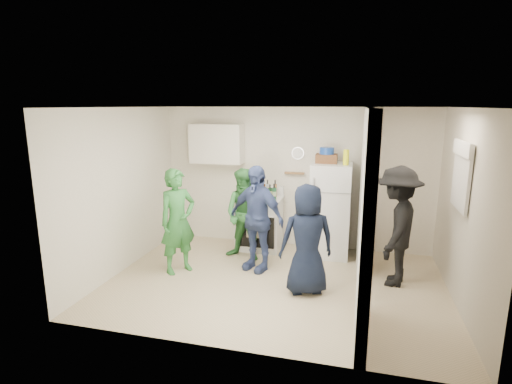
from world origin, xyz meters
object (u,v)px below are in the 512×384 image
blue_bowl (327,151)px  person_denim (256,218)px  wicker_basket (327,159)px  yellow_cup_stack_top (346,157)px  stove (259,223)px  person_nook (396,226)px  person_green_left (178,221)px  person_navy (307,239)px  person_green_center (246,215)px  fridge (330,210)px

blue_bowl → person_denim: (-0.96, -0.95, -0.97)m
wicker_basket → yellow_cup_stack_top: 0.36m
yellow_cup_stack_top → person_denim: yellow_cup_stack_top is taller
stove → blue_bowl: blue_bowl is taller
stove → person_denim: size_ratio=0.56×
person_nook → blue_bowl: bearing=-119.0°
person_green_left → person_navy: (1.99, -0.22, -0.05)m
yellow_cup_stack_top → person_green_left: 2.84m
blue_bowl → person_nook: bearing=-41.5°
blue_bowl → person_navy: bearing=-93.8°
stove → person_green_center: size_ratio=0.61×
blue_bowl → person_green_left: blue_bowl is taller
person_green_left → yellow_cup_stack_top: bearing=-27.8°
blue_bowl → yellow_cup_stack_top: size_ratio=0.96×
person_navy → person_green_left: bearing=-28.3°
stove → person_nook: bearing=-22.8°
yellow_cup_stack_top → person_nook: (0.76, -0.81, -0.85)m
stove → fridge: (1.24, -0.03, 0.33)m
yellow_cup_stack_top → person_denim: 1.75m
fridge → yellow_cup_stack_top: 0.95m
person_green_left → stove: bearing=0.1°
blue_bowl → person_green_left: bearing=-147.6°
person_green_center → person_denim: 0.47m
wicker_basket → person_navy: (-0.10, -1.55, -0.90)m
person_nook → person_denim: bearing=-77.8°
wicker_basket → person_green_left: (-2.09, -1.33, -0.86)m
fridge → person_navy: (-0.20, -1.50, -0.03)m
blue_bowl → person_green_center: size_ratio=0.16×
stove → person_denim: bearing=-79.2°
stove → person_navy: (1.04, -1.53, 0.30)m
blue_bowl → person_navy: size_ratio=0.16×
wicker_basket → yellow_cup_stack_top: size_ratio=1.40×
person_navy → yellow_cup_stack_top: bearing=-128.8°
person_green_center → person_nook: bearing=-0.5°
fridge → person_green_center: 1.43m
yellow_cup_stack_top → person_denim: (-1.28, -0.80, -0.89)m
blue_bowl → yellow_cup_stack_top: 0.36m
fridge → blue_bowl: bearing=153.4°
stove → person_green_left: size_ratio=0.58×
stove → wicker_basket: (1.14, 0.02, 1.20)m
blue_bowl → person_nook: (1.08, -0.96, -0.93)m
stove → yellow_cup_stack_top: size_ratio=3.71×
fridge → person_green_center: size_ratio=1.04×
fridge → yellow_cup_stack_top: yellow_cup_stack_top is taller
wicker_basket → person_green_left: wicker_basket is taller
person_navy → person_green_center: bearing=-62.8°
yellow_cup_stack_top → wicker_basket: bearing=154.9°
person_green_center → person_navy: (1.13, -0.98, -0.00)m
fridge → wicker_basket: size_ratio=4.53×
fridge → person_nook: size_ratio=0.93×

